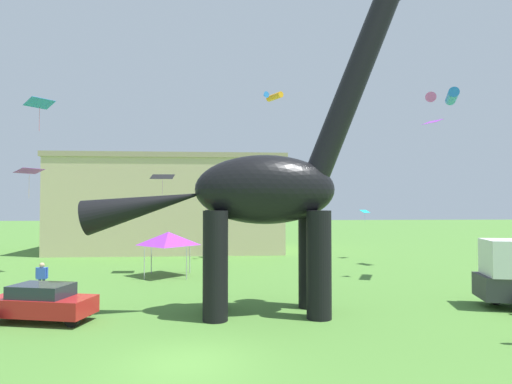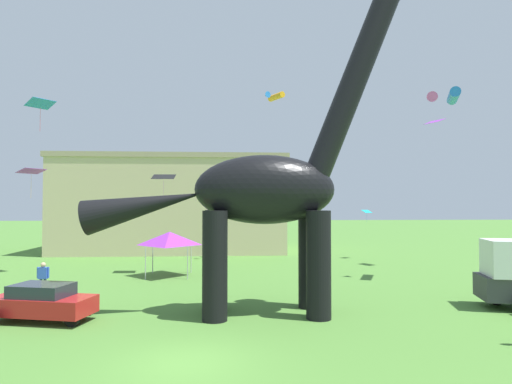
{
  "view_description": "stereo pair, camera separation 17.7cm",
  "coord_description": "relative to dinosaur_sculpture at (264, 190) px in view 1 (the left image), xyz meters",
  "views": [
    {
      "loc": [
        1.15,
        -13.57,
        4.86
      ],
      "look_at": [
        2.7,
        7.58,
        5.47
      ],
      "focal_mm": 30.53,
      "sensor_mm": 36.0,
      "label": 1
    },
    {
      "loc": [
        1.33,
        -13.58,
        4.86
      ],
      "look_at": [
        2.7,
        7.58,
        5.47
      ],
      "focal_mm": 30.53,
      "sensor_mm": 36.0,
      "label": 2
    }
  ],
  "objects": [
    {
      "name": "background_building_block",
      "position": [
        -7.28,
        27.43,
        -0.61
      ],
      "size": [
        23.15,
        11.5,
        9.81
      ],
      "color": "#CCB78E",
      "rests_on": "ground_plane"
    },
    {
      "name": "kite_far_left",
      "position": [
        10.88,
        18.96,
        -1.3
      ],
      "size": [
        1.01,
        0.9,
        1.09
      ],
      "color": "#19B2B7"
    },
    {
      "name": "parked_sedan_left",
      "position": [
        -9.31,
        -0.67,
        -4.72
      ],
      "size": [
        4.5,
        2.72,
        1.55
      ],
      "rotation": [
        0.0,
        0.0,
        -0.24
      ],
      "color": "red",
      "rests_on": "ground_plane"
    },
    {
      "name": "ground_plane",
      "position": [
        -2.91,
        -5.83,
        -5.53
      ],
      "size": [
        240.0,
        240.0,
        0.0
      ],
      "primitive_type": "plane",
      "color": "#4C7F33"
    },
    {
      "name": "kite_mid_center",
      "position": [
        2.43,
        18.02,
        8.76
      ],
      "size": [
        1.94,
        1.9,
        0.55
      ],
      "color": "orange"
    },
    {
      "name": "kite_mid_right",
      "position": [
        -15.36,
        11.95,
        1.66
      ],
      "size": [
        1.94,
        2.05,
        2.05
      ],
      "color": "purple"
    },
    {
      "name": "kite_apex",
      "position": [
        12.49,
        7.28,
        6.24
      ],
      "size": [
        2.36,
        2.39,
        0.68
      ],
      "color": "#287AE5"
    },
    {
      "name": "kite_drifting",
      "position": [
        14.5,
        13.33,
        5.81
      ],
      "size": [
        1.47,
        1.65,
        0.37
      ],
      "color": "purple"
    },
    {
      "name": "festival_canopy_tent",
      "position": [
        -5.55,
        10.55,
        -2.98
      ],
      "size": [
        3.15,
        3.15,
        3.0
      ],
      "color": "#B2B2B7",
      "rests_on": "ground_plane"
    },
    {
      "name": "kite_high_left",
      "position": [
        -6.09,
        11.42,
        1.27
      ],
      "size": [
        1.63,
        1.2,
        2.02
      ],
      "color": "black"
    },
    {
      "name": "kite_high_right",
      "position": [
        -10.69,
        2.19,
        4.22
      ],
      "size": [
        1.41,
        1.46,
        1.53
      ],
      "color": "#287AE5"
    },
    {
      "name": "person_photographer",
      "position": [
        -11.52,
        4.79,
        -4.47
      ],
      "size": [
        0.65,
        0.29,
        1.74
      ],
      "rotation": [
        0.0,
        0.0,
        3.33
      ],
      "color": "#2D3347",
      "rests_on": "ground_plane"
    },
    {
      "name": "dinosaur_sculpture",
      "position": [
        0.0,
        0.0,
        0.0
      ],
      "size": [
        14.63,
        3.1,
        15.29
      ],
      "rotation": [
        0.0,
        0.0,
        0.4
      ],
      "color": "black",
      "rests_on": "ground_plane"
    }
  ]
}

